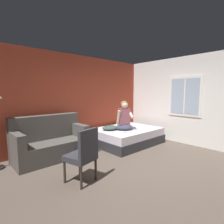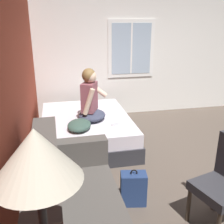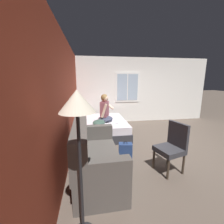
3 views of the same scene
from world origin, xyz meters
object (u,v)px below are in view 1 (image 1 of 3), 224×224
Objects in this scene: side_chair at (83,153)px; backpack at (84,153)px; bed at (126,136)px; couch at (50,142)px; throw_pillow at (110,128)px; person_seated at (124,118)px; cell_phone at (126,133)px.

side_chair reaches higher than backpack.
bed is 2.04× the size of side_chair.
couch is at bearing 170.45° from bed.
throw_pillow is (-0.55, 0.16, 0.31)m from bed.
person_seated reaches higher than backpack.
couch is 2.20m from person_seated.
throw_pillow is at bearing 22.01° from backpack.
bed is 2.62m from side_chair.
cell_phone is (-0.48, -0.42, 0.25)m from bed.
couch is at bearing 167.68° from person_seated.
side_chair is 2.04× the size of throw_pillow.
bed reaches higher than backpack.
backpack is (-1.80, -0.35, -0.04)m from bed.
cell_phone is at bearing -130.92° from person_seated.
bed is 0.69m from cell_phone.
person_seated is 1.91× the size of backpack.
cell_phone reaches higher than backpack.
side_chair is (-2.33, -1.15, 0.30)m from bed.
bed is at bearing 10.85° from backpack.
side_chair is (-0.05, -1.53, 0.14)m from couch.
cell_phone is at bearing -83.27° from throw_pillow.
side_chair is 2.21m from throw_pillow.
cell_phone is (0.07, -0.58, -0.07)m from throw_pillow.
couch is 1.96× the size of person_seated.
throw_pillow reaches higher than backpack.
backpack is (0.49, -0.73, -0.20)m from couch.
throw_pillow reaches higher than bed.
side_chair is 1.99m from cell_phone.
couch is 3.74× the size of backpack.
backpack is 3.18× the size of cell_phone.
backpack is at bearing 148.07° from cell_phone.
bed is 2.33m from couch.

